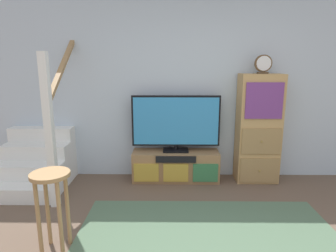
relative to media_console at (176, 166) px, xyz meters
The scene contains 8 objects.
back_wall 1.20m from the media_console, 41.71° to the left, with size 6.40×0.12×2.70m, color silver.
area_rug 1.63m from the media_console, 79.33° to the right, with size 2.60×1.80×0.01m, color #4C664C.
media_console is the anchor object (origin of this frame).
television 0.64m from the media_console, 90.00° to the left, with size 1.24×0.22×0.80m.
side_cabinet 1.29m from the media_console, ahead, with size 0.58×0.38×1.53m.
desk_clock 1.85m from the media_console, ahead, with size 0.23×0.08×0.25m.
staircase 1.94m from the media_console, behind, with size 1.00×1.36×2.20m.
bar_stool_near 2.01m from the media_console, 124.40° to the right, with size 0.34×0.34×0.75m.
Camera 1 is at (-0.37, -1.78, 1.68)m, focal length 30.98 mm.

